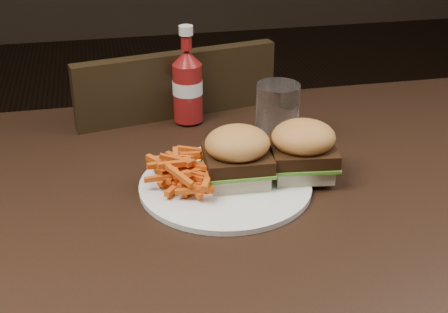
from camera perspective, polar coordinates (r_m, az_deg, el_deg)
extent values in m
cube|color=black|center=(0.96, 1.35, -4.33)|extent=(1.20, 0.80, 0.04)
cube|color=black|center=(1.53, -6.16, -4.69)|extent=(0.49, 0.49, 0.04)
cylinder|color=white|center=(0.96, 0.12, -2.65)|extent=(0.27, 0.27, 0.01)
cube|color=beige|center=(0.96, 1.21, -1.60)|extent=(0.09, 0.09, 0.02)
cube|color=beige|center=(0.99, 7.11, -0.99)|extent=(0.10, 0.09, 0.02)
cylinder|color=maroon|center=(1.17, -3.34, 5.86)|extent=(0.06, 0.06, 0.11)
cylinder|color=white|center=(1.08, 4.87, 3.63)|extent=(0.09, 0.09, 0.12)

